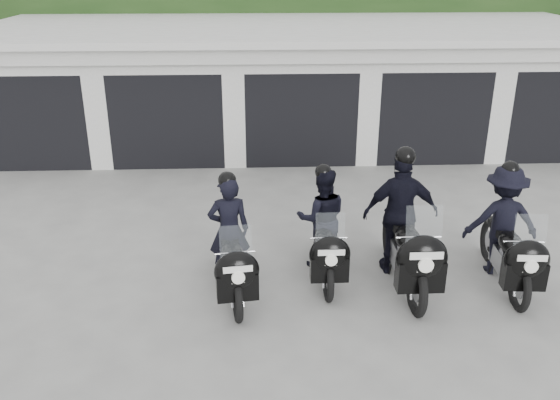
{
  "coord_description": "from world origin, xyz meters",
  "views": [
    {
      "loc": [
        -1.09,
        -7.82,
        4.66
      ],
      "look_at": [
        -0.7,
        0.86,
        1.05
      ],
      "focal_mm": 38.0,
      "sensor_mm": 36.0,
      "label": 1
    }
  ],
  "objects_px": {
    "police_bike_d": "(505,229)",
    "police_bike_a": "(231,247)",
    "police_bike_b": "(323,228)",
    "police_bike_c": "(403,224)"
  },
  "relations": [
    {
      "from": "police_bike_d",
      "to": "police_bike_a",
      "type": "bearing_deg",
      "value": -172.24
    },
    {
      "from": "police_bike_d",
      "to": "police_bike_b",
      "type": "bearing_deg",
      "value": 178.13
    },
    {
      "from": "police_bike_c",
      "to": "police_bike_d",
      "type": "height_order",
      "value": "police_bike_c"
    },
    {
      "from": "police_bike_a",
      "to": "police_bike_b",
      "type": "height_order",
      "value": "police_bike_a"
    },
    {
      "from": "police_bike_a",
      "to": "police_bike_c",
      "type": "bearing_deg",
      "value": -0.97
    },
    {
      "from": "police_bike_b",
      "to": "police_bike_d",
      "type": "bearing_deg",
      "value": -6.36
    },
    {
      "from": "police_bike_c",
      "to": "police_bike_b",
      "type": "bearing_deg",
      "value": 167.76
    },
    {
      "from": "police_bike_b",
      "to": "police_bike_c",
      "type": "bearing_deg",
      "value": -11.97
    },
    {
      "from": "police_bike_a",
      "to": "police_bike_d",
      "type": "distance_m",
      "value": 4.15
    },
    {
      "from": "police_bike_b",
      "to": "police_bike_d",
      "type": "height_order",
      "value": "police_bike_d"
    }
  ]
}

